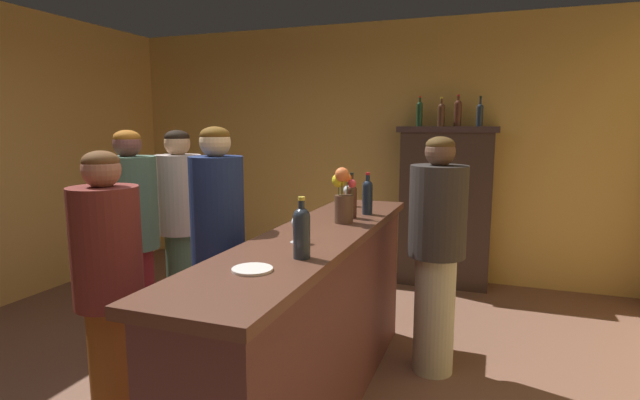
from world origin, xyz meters
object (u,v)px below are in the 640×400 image
at_px(cheese_plate, 252,269).
at_px(patron_near_entrance, 109,290).
at_px(display_cabinet, 445,204).
at_px(display_bottle_center, 458,112).
at_px(wine_glass_mid, 348,191).
at_px(display_bottle_left, 420,113).
at_px(flower_arrangement, 343,197).
at_px(patron_by_cabinet, 133,239).
at_px(bar_counter, 315,323).
at_px(display_bottle_midleft, 441,114).
at_px(bartender, 437,247).
at_px(wine_bottle_chardonnay, 302,230).
at_px(wine_bottle_malbec, 352,199).
at_px(wine_bottle_merlot, 368,195).
at_px(display_bottle_midright, 480,114).
at_px(patron_in_navy, 181,223).
at_px(patron_in_grey, 219,252).
at_px(wine_glass_front, 297,224).

relative_size(cheese_plate, patron_near_entrance, 0.11).
relative_size(display_cabinet, display_bottle_center, 5.31).
height_order(wine_glass_mid, display_bottle_left, display_bottle_left).
bearing_deg(display_cabinet, patron_near_entrance, -111.96).
bearing_deg(flower_arrangement, wine_glass_mid, 104.02).
distance_m(cheese_plate, patron_by_cabinet, 1.65).
height_order(bar_counter, display_bottle_midleft, display_bottle_midleft).
bearing_deg(bartender, wine_bottle_chardonnay, 82.41).
height_order(wine_bottle_chardonnay, wine_bottle_malbec, wine_bottle_malbec).
xyz_separation_m(wine_bottle_merlot, flower_arrangement, (-0.07, -0.34, 0.03)).
bearing_deg(bartender, display_bottle_midleft, -70.33).
relative_size(display_cabinet, bartender, 1.04).
relative_size(patron_by_cabinet, bartender, 1.02).
height_order(display_bottle_center, display_bottle_midright, display_bottle_center).
xyz_separation_m(wine_bottle_merlot, display_bottle_left, (0.04, 1.94, 0.59)).
distance_m(display_bottle_midleft, patron_near_entrance, 3.61).
bearing_deg(wine_glass_mid, wine_bottle_merlot, -52.48).
relative_size(wine_bottle_malbec, wine_glass_mid, 1.92).
relative_size(wine_bottle_chardonnay, flower_arrangement, 0.81).
bearing_deg(display_bottle_left, display_cabinet, -0.00).
relative_size(bar_counter, wine_bottle_malbec, 8.65).
height_order(patron_by_cabinet, patron_in_navy, patron_by_cabinet).
bearing_deg(patron_near_entrance, flower_arrangement, 15.91).
height_order(flower_arrangement, patron_near_entrance, patron_near_entrance).
distance_m(display_bottle_midleft, bartender, 2.12).
distance_m(wine_glass_mid, display_bottle_center, 1.87).
height_order(wine_bottle_merlot, patron_in_grey, patron_in_grey).
relative_size(cheese_plate, display_bottle_center, 0.55).
xyz_separation_m(display_cabinet, display_bottle_midright, (0.30, -0.00, 0.91)).
height_order(wine_bottle_malbec, patron_near_entrance, patron_near_entrance).
xyz_separation_m(patron_by_cabinet, bartender, (1.97, 0.58, -0.02)).
distance_m(cheese_plate, patron_in_grey, 0.94).
relative_size(display_bottle_left, bartender, 0.19).
bearing_deg(display_cabinet, display_bottle_left, 180.00).
height_order(patron_near_entrance, patron_by_cabinet, patron_by_cabinet).
height_order(display_bottle_left, bartender, display_bottle_left).
xyz_separation_m(bar_counter, wine_bottle_malbec, (0.06, 0.51, 0.65)).
bearing_deg(patron_in_grey, display_bottle_center, 58.62).
xyz_separation_m(display_bottle_center, patron_near_entrance, (-1.40, -3.26, -0.95)).
bearing_deg(display_bottle_midleft, patron_in_navy, -133.13).
height_order(wine_glass_front, patron_in_grey, patron_in_grey).
bearing_deg(cheese_plate, bar_counter, 90.65).
distance_m(cheese_plate, display_bottle_left, 3.45).
relative_size(display_bottle_left, display_bottle_midright, 1.04).
relative_size(patron_near_entrance, patron_in_navy, 0.95).
bearing_deg(display_bottle_midright, wine_glass_mid, -117.30).
xyz_separation_m(wine_glass_front, patron_in_grey, (-0.58, 0.18, -0.24)).
xyz_separation_m(display_bottle_midright, patron_by_cabinet, (-2.13, -2.48, -0.88)).
relative_size(wine_glass_front, wine_glass_mid, 0.90).
distance_m(display_cabinet, flower_arrangement, 2.34).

